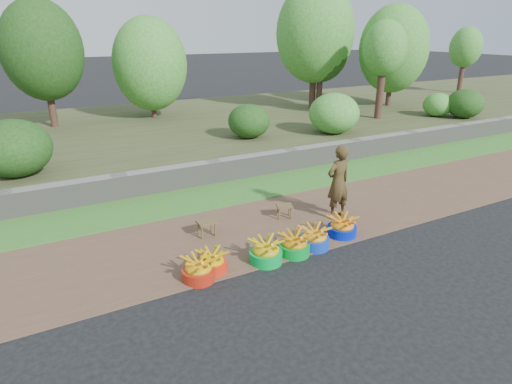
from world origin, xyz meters
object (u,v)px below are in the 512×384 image
basin_f (342,227)px  stool_left (207,224)px  vendor_woman (338,182)px  basin_e (314,238)px  basin_d (294,245)px  basin_b (212,262)px  basin_c (266,252)px  basin_a (199,270)px  stool_right (284,208)px

basin_f → stool_left: bearing=152.3°
stool_left → vendor_woman: size_ratio=0.22×
basin_e → vendor_woman: (1.10, 0.80, 0.58)m
vendor_woman → basin_d: bearing=24.8°
basin_b → basin_c: basin_c is taller
basin_a → vendor_woman: (3.22, 0.82, 0.58)m
stool_left → stool_right: 1.65m
basin_f → basin_e: bearing=-170.3°
basin_a → basin_e: size_ratio=0.96×
basin_c → basin_d: basin_c is taller
basin_d → basin_f: bearing=8.1°
basin_e → basin_f: bearing=9.7°
stool_left → vendor_woman: 2.65m
basin_a → vendor_woman: vendor_woman is taller
basin_e → stool_right: size_ratio=1.42×
stool_right → vendor_woman: (0.92, -0.46, 0.52)m
stool_right → basin_a: bearing=-150.8°
basin_c → basin_f: bearing=5.4°
stool_right → basin_e: bearing=-98.2°
basin_b → basin_f: (2.55, 0.02, 0.02)m
basin_c → basin_f: (1.67, 0.16, -0.00)m
basin_f → basin_d: bearing=-171.9°
basin_c → vendor_woman: (2.08, 0.84, 0.57)m
basin_d → basin_b: bearing=174.1°
basin_b → basin_c: bearing=-9.3°
basin_f → stool_left: size_ratio=1.60×
basin_e → stool_left: size_ratio=1.59×
basin_e → basin_f: 0.71m
stool_left → basin_d: bearing=-51.5°
basin_c → stool_left: bearing=110.7°
basin_e → stool_right: basin_e is taller
basin_b → basin_e: bearing=-3.2°
basin_c → basin_e: basin_c is taller
basin_d → basin_f: basin_f is taller
basin_a → basin_f: (2.81, 0.14, 0.01)m
basin_a → stool_left: bearing=62.9°
basin_f → stool_right: bearing=114.2°
basin_d → basin_f: size_ratio=0.98×
basin_a → basin_e: bearing=0.5°
stool_left → vendor_woman: bearing=-10.0°
basin_c → stool_right: size_ratio=1.46×
stool_left → stool_right: stool_left is taller
basin_c → stool_right: 1.75m
basin_b → vendor_woman: (2.95, 0.70, 0.59)m
stool_left → vendor_woman: (2.57, -0.45, 0.50)m
basin_f → stool_right: size_ratio=1.43×
basin_a → stool_right: 2.63m
basin_b → basin_f: 2.55m
basin_d → stool_right: size_ratio=1.40×
basin_c → vendor_woman: vendor_woman is taller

